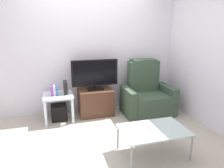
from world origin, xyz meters
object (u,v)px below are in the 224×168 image
(recliner_armchair, at_px, (147,95))
(book_middle, at_px, (54,90))
(coffee_table, at_px, (154,131))
(cell_phone, at_px, (151,127))
(subwoofer_box, at_px, (59,112))
(game_console, at_px, (65,88))
(television, at_px, (95,74))
(side_table, at_px, (58,99))
(book_rightmost, at_px, (57,91))
(tv_stand, at_px, (96,102))
(book_leftmost, at_px, (52,91))

(recliner_armchair, height_order, book_middle, recliner_armchair)
(coffee_table, relative_size, cell_phone, 6.00)
(book_middle, bearing_deg, subwoofer_box, 18.77)
(book_middle, height_order, game_console, game_console)
(television, relative_size, book_middle, 4.73)
(side_table, height_order, coffee_table, side_table)
(book_rightmost, distance_m, coffee_table, 1.96)
(side_table, distance_m, book_rightmost, 0.17)
(book_middle, bearing_deg, cell_phone, -49.81)
(tv_stand, distance_m, cell_phone, 1.63)
(game_console, bearing_deg, side_table, -176.05)
(book_leftmost, xyz_separation_m, game_console, (0.24, 0.03, 0.03))
(television, height_order, side_table, television)
(book_leftmost, distance_m, game_console, 0.25)
(tv_stand, xyz_separation_m, side_table, (-0.73, -0.06, 0.16))
(television, height_order, cell_phone, television)
(television, relative_size, cell_phone, 6.07)
(tv_stand, relative_size, game_console, 2.73)
(television, relative_size, book_leftmost, 5.07)
(recliner_armchair, height_order, book_rightmost, recliner_armchair)
(coffee_table, bearing_deg, game_console, 124.00)
(recliner_armchair, xyz_separation_m, side_table, (-1.75, 0.14, 0.05))
(recliner_armchair, xyz_separation_m, book_rightmost, (-1.76, 0.12, 0.21))
(tv_stand, height_order, subwoofer_box, tv_stand)
(cell_phone, bearing_deg, book_middle, 120.97)
(side_table, height_order, book_leftmost, book_leftmost)
(book_leftmost, relative_size, cell_phone, 1.20)
(side_table, distance_m, game_console, 0.25)
(game_console, bearing_deg, book_rightmost, -169.53)
(book_middle, xyz_separation_m, book_rightmost, (0.04, 0.00, -0.01))
(side_table, bearing_deg, coffee_table, -52.31)
(television, xyz_separation_m, recliner_armchair, (1.02, -0.22, -0.46))
(recliner_armchair, height_order, side_table, recliner_armchair)
(recliner_armchair, height_order, subwoofer_box, recliner_armchair)
(recliner_armchair, relative_size, book_leftmost, 6.01)
(book_middle, xyz_separation_m, game_console, (0.20, 0.03, 0.03))
(side_table, bearing_deg, recliner_armchair, -4.49)
(recliner_armchair, bearing_deg, game_console, 167.22)
(side_table, bearing_deg, book_leftmost, -168.69)
(side_table, bearing_deg, subwoofer_box, 0.00)
(television, distance_m, side_table, 0.84)
(television, height_order, coffee_table, television)
(subwoofer_box, xyz_separation_m, cell_phone, (1.19, -1.49, 0.25))
(book_middle, distance_m, cell_phone, 1.94)
(side_table, relative_size, book_middle, 2.80)
(book_rightmost, bearing_deg, recliner_armchair, -3.80)
(tv_stand, height_order, book_leftmost, book_leftmost)
(tv_stand, distance_m, book_leftmost, 0.89)
(recliner_armchair, xyz_separation_m, coffee_table, (-0.55, -1.41, -0.01))
(television, relative_size, coffee_table, 1.01)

